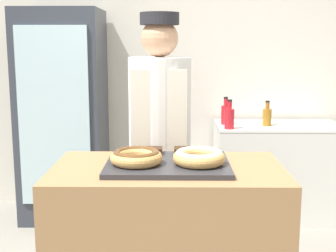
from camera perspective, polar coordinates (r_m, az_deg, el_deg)
The scene contains 12 objects.
wall_back at distance 4.29m, azimuth 0.33°, elevation 8.18°, with size 8.00×0.06×2.70m.
serving_tray at distance 2.23m, azimuth -0.03°, elevation -4.71°, with size 0.58×0.45×0.02m.
donut_chocolate_glaze at distance 2.19m, azimuth -3.88°, elevation -3.72°, with size 0.24×0.24×0.07m.
donut_light_glaze at distance 2.18m, azimuth 3.80°, elevation -3.74°, with size 0.24×0.24×0.07m.
brownie_back_left at distance 2.39m, azimuth -1.73°, elevation -3.03°, with size 0.08×0.08×0.03m.
brownie_back_right at distance 2.38m, azimuth 1.77°, elevation -3.04°, with size 0.08×0.08×0.03m.
baker_person at distance 2.83m, azimuth -1.00°, elevation -2.44°, with size 0.37×0.37×1.67m.
beverage_fridge at distance 4.07m, azimuth -12.65°, elevation 1.25°, with size 0.68×0.63×1.77m.
chest_freezer at distance 4.16m, azimuth 13.12°, elevation -5.29°, with size 1.05×0.59×0.81m.
bottle_amber at distance 3.99m, azimuth 11.99°, elevation 1.18°, with size 0.07×0.07×0.21m.
bottle_red at distance 4.00m, azimuth 7.03°, elevation 1.49°, with size 0.08×0.08×0.23m.
bottle_red_b at distance 3.79m, azimuth 7.50°, elevation 1.03°, with size 0.08×0.08×0.24m.
Camera 1 is at (0.03, -2.15, 1.49)m, focal length 50.00 mm.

